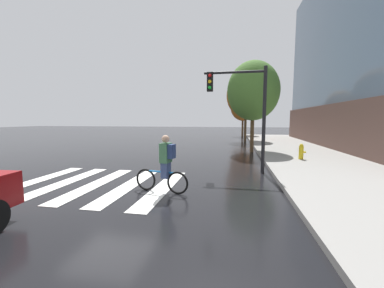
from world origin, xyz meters
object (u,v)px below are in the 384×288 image
at_px(cyclist, 165,164).
at_px(fire_hydrant, 301,152).
at_px(traffic_light_near, 243,101).
at_px(street_tree_far, 243,107).
at_px(street_tree_mid, 246,95).
at_px(street_tree_near, 253,91).

height_order(cyclist, fire_hydrant, cyclist).
distance_m(traffic_light_near, street_tree_far, 20.81).
bearing_deg(traffic_light_near, street_tree_mid, 87.02).
bearing_deg(street_tree_near, fire_hydrant, -56.24).
bearing_deg(cyclist, traffic_light_near, 54.84).
distance_m(traffic_light_near, street_tree_mid, 13.54).
relative_size(traffic_light_near, street_tree_mid, 0.64).
distance_m(fire_hydrant, street_tree_near, 5.21).
bearing_deg(fire_hydrant, street_tree_far, 97.33).
relative_size(cyclist, street_tree_mid, 0.26).
relative_size(cyclist, street_tree_near, 0.29).
distance_m(cyclist, street_tree_near, 10.20).
relative_size(cyclist, fire_hydrant, 2.17).
xyz_separation_m(traffic_light_near, street_tree_far, (0.67, 20.78, 0.91)).
distance_m(traffic_light_near, fire_hydrant, 4.67).
xyz_separation_m(traffic_light_near, street_tree_near, (0.82, 5.98, 1.10)).
height_order(street_tree_mid, street_tree_far, street_tree_mid).
bearing_deg(traffic_light_near, fire_hydrant, 42.11).
bearing_deg(street_tree_far, street_tree_mid, -89.80).
bearing_deg(street_tree_mid, cyclist, -100.12).
bearing_deg(street_tree_far, street_tree_near, -89.45).
relative_size(street_tree_near, street_tree_mid, 0.89).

